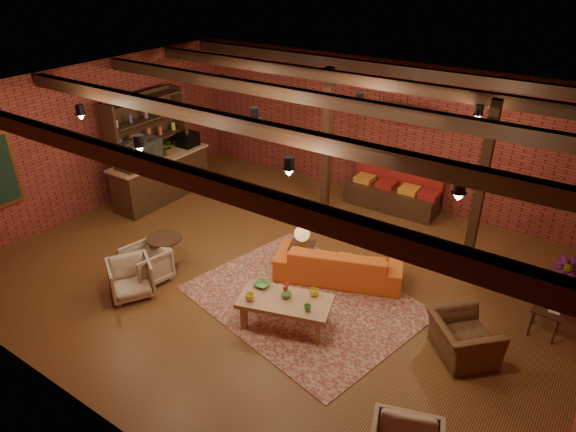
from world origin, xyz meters
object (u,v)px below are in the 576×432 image
Objects in this scene: side_table_lamp at (302,237)px; armchair_right at (463,332)px; coffee_table at (284,302)px; sofa at (339,262)px; armchair_b at (146,263)px; side_table_book at (548,310)px; round_table_left at (165,248)px; armchair_a at (131,277)px.

side_table_lamp is 3.21m from armchair_right.
coffee_table is 2.67m from armchair_right.
armchair_right is (2.44, -0.72, 0.09)m from sofa.
armchair_b reaches higher than side_table_book.
coffee_table reaches higher than round_table_left.
armchair_b is (-0.01, -0.46, -0.09)m from round_table_left.
armchair_right is at bearing -40.33° from armchair_a.
side_table_book is (3.44, 2.07, 0.01)m from coffee_table.
armchair_a is 5.42m from armchair_right.
side_table_lamp reaches higher than sofa.
armchair_b is (-0.10, 0.44, 0.01)m from armchair_a.
side_table_lamp is at bearing -9.84° from armchair_a.
armchair_right is at bearing -10.34° from side_table_lamp.
side_table_book is (0.92, 1.18, 0.03)m from armchair_right.
side_table_book is at bearing 8.41° from side_table_lamp.
sofa is at bearing 46.90° from armchair_b.
sofa is 4.47× the size of side_table_book.
armchair_right reaches higher than side_table_book.
armchair_right reaches higher than round_table_left.
sofa is 3.63m from armchair_a.
round_table_left is at bearing 7.96° from sofa.
sofa is 1.41× the size of coffee_table.
armchair_right is (5.23, 0.81, -0.03)m from round_table_left.
armchair_a is at bearing -131.12° from side_table_lamp.
armchair_right is (3.15, -0.57, -0.27)m from side_table_lamp.
armchair_right reaches higher than sofa.
round_table_left is 0.93× the size of armchair_a.
round_table_left is 6.46m from side_table_book.
coffee_table reaches higher than armchair_b.
armchair_right is at bearing -128.02° from side_table_book.
side_table_book is (3.36, 0.46, 0.12)m from sofa.
armchair_right is at bearing 142.87° from sofa.
armchair_right is (5.14, 1.71, 0.06)m from armchair_a.
side_table_lamp is (-0.63, 1.47, 0.25)m from coffee_table.
armchair_right is at bearing 25.14° from armchair_b.
armchair_a is 0.99× the size of armchair_b.
round_table_left is (-2.71, 0.09, 0.01)m from coffee_table.
sofa is at bearing 11.62° from side_table_lamp.
coffee_table is at bearing -148.92° from side_table_book.
armchair_right is at bearing 8.76° from round_table_left.
side_table_lamp is at bearing 113.18° from coffee_table.
armchair_a is at bearing -65.50° from armchair_b.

